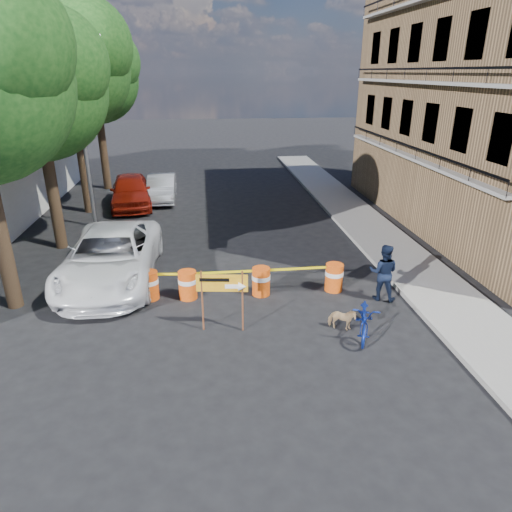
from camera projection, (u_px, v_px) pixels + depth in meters
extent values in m
plane|color=black|center=(247.00, 327.00, 12.60)|extent=(120.00, 120.00, 0.00)
cube|color=gray|center=(383.00, 241.00, 18.75)|extent=(2.40, 40.00, 0.15)
cylinder|color=#332316|center=(52.00, 189.00, 17.43)|extent=(0.44, 0.44, 4.76)
sphere|color=#124113|center=(35.00, 90.00, 16.09)|extent=(5.00, 5.00, 5.00)
sphere|color=#124113|center=(53.00, 63.00, 15.40)|extent=(3.75, 3.75, 3.75)
sphere|color=#124113|center=(23.00, 109.00, 16.84)|extent=(3.50, 3.50, 3.50)
cylinder|color=#332316|center=(82.00, 159.00, 21.93)|extent=(0.44, 0.44, 5.32)
sphere|color=#124113|center=(69.00, 69.00, 20.43)|extent=(5.40, 5.40, 5.40)
sphere|color=#124113|center=(85.00, 45.00, 19.67)|extent=(4.05, 4.05, 4.05)
sphere|color=#124113|center=(58.00, 87.00, 21.25)|extent=(3.78, 3.78, 3.78)
cylinder|color=#332316|center=(103.00, 147.00, 26.60)|extent=(0.44, 0.44, 4.93)
sphere|color=#124113|center=(95.00, 79.00, 25.21)|extent=(4.80, 4.80, 4.80)
sphere|color=#124113|center=(107.00, 62.00, 24.53)|extent=(3.60, 3.60, 3.60)
sphere|color=#124113|center=(85.00, 92.00, 25.95)|extent=(3.36, 3.36, 3.36)
cylinder|color=gray|center=(83.00, 137.00, 19.21)|extent=(0.16, 0.16, 8.00)
cylinder|color=gray|center=(82.00, 34.00, 17.79)|extent=(1.00, 0.12, 0.12)
cube|color=silver|center=(96.00, 36.00, 17.87)|extent=(0.35, 0.18, 0.12)
cylinder|color=#D2480C|center=(149.00, 285.00, 13.99)|extent=(0.56, 0.56, 0.90)
cylinder|color=white|center=(149.00, 281.00, 13.94)|extent=(0.58, 0.58, 0.14)
cylinder|color=#D2480C|center=(188.00, 285.00, 14.03)|extent=(0.56, 0.56, 0.90)
cylinder|color=white|center=(187.00, 280.00, 13.97)|extent=(0.58, 0.58, 0.14)
cylinder|color=#D2480C|center=(261.00, 281.00, 14.26)|extent=(0.56, 0.56, 0.90)
cylinder|color=white|center=(261.00, 277.00, 14.21)|extent=(0.58, 0.58, 0.14)
cylinder|color=#D2480C|center=(334.00, 277.00, 14.54)|extent=(0.56, 0.56, 0.90)
cylinder|color=white|center=(334.00, 273.00, 14.48)|extent=(0.58, 0.58, 0.14)
cylinder|color=#592D19|center=(202.00, 301.00, 12.12)|extent=(0.05, 0.05, 1.76)
cylinder|color=#592D19|center=(243.00, 302.00, 12.10)|extent=(0.05, 0.05, 1.76)
cube|color=orange|center=(222.00, 283.00, 11.91)|extent=(1.36, 0.22, 0.49)
cube|color=white|center=(232.00, 287.00, 11.92)|extent=(0.39, 0.06, 0.12)
cone|color=white|center=(242.00, 287.00, 11.91)|extent=(0.25, 0.28, 0.25)
cube|color=black|center=(214.00, 280.00, 11.86)|extent=(0.77, 0.12, 0.10)
imported|color=black|center=(383.00, 272.00, 13.82)|extent=(1.07, 0.97, 1.79)
imported|color=navy|center=(366.00, 303.00, 11.87)|extent=(0.97, 1.18, 1.93)
imported|color=tan|center=(342.00, 319.00, 12.34)|extent=(0.82, 0.59, 0.63)
imported|color=white|center=(111.00, 257.00, 15.05)|extent=(2.92, 6.23, 1.72)
imported|color=maroon|center=(131.00, 191.00, 23.53)|extent=(2.60, 5.12, 1.67)
imported|color=silver|center=(162.00, 188.00, 24.77)|extent=(1.50, 4.15, 1.36)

